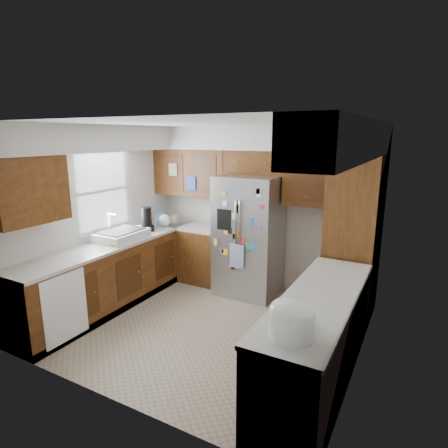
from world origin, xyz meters
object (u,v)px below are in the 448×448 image
at_px(rice_cooker, 292,318).
at_px(fridge, 249,236).
at_px(pantry, 353,238).
at_px(paper_towel, 302,317).

bearing_deg(rice_cooker, fridge, 120.92).
relative_size(fridge, rice_cooker, 5.20).
bearing_deg(rice_cooker, pantry, 89.99).
bearing_deg(rice_cooker, paper_towel, 70.05).
bearing_deg(fridge, pantry, -2.06).
relative_size(pantry, rice_cooker, 6.21).
bearing_deg(pantry, rice_cooker, -90.01).
xyz_separation_m(fridge, paper_towel, (1.54, -2.39, 0.14)).
bearing_deg(paper_towel, fridge, 122.82).
height_order(rice_cooker, paper_towel, rice_cooker).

